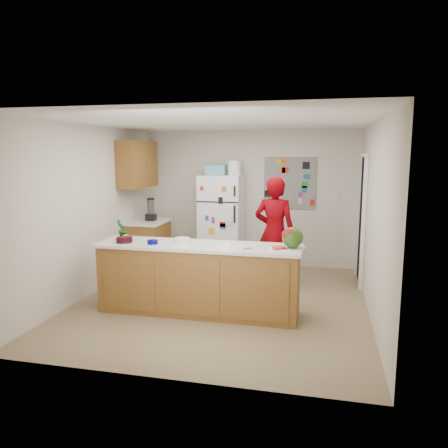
% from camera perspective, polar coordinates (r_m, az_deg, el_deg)
% --- Properties ---
extents(floor, '(4.00, 4.50, 0.02)m').
position_cam_1_polar(floor, '(6.34, -0.25, -10.10)').
color(floor, brown).
rests_on(floor, ground).
extents(wall_back, '(4.00, 0.02, 2.50)m').
position_cam_1_polar(wall_back, '(8.24, 3.36, 3.35)').
color(wall_back, beige).
rests_on(wall_back, ground).
extents(wall_left, '(0.02, 4.50, 2.50)m').
position_cam_1_polar(wall_left, '(6.79, -17.01, 1.72)').
color(wall_left, beige).
rests_on(wall_left, ground).
extents(wall_right, '(0.02, 4.50, 2.50)m').
position_cam_1_polar(wall_right, '(5.92, 19.04, 0.58)').
color(wall_right, beige).
rests_on(wall_right, ground).
extents(ceiling, '(4.00, 4.50, 0.02)m').
position_cam_1_polar(ceiling, '(6.00, -0.27, 13.25)').
color(ceiling, white).
rests_on(ceiling, wall_back).
extents(doorway, '(0.03, 0.85, 2.04)m').
position_cam_1_polar(doorway, '(7.38, 17.62, 0.45)').
color(doorway, black).
rests_on(doorway, ground).
extents(peninsula_base, '(2.60, 0.62, 0.88)m').
position_cam_1_polar(peninsula_base, '(5.79, -3.35, -7.32)').
color(peninsula_base, brown).
rests_on(peninsula_base, floor).
extents(peninsula_top, '(2.68, 0.70, 0.04)m').
position_cam_1_polar(peninsula_top, '(5.68, -3.39, -2.86)').
color(peninsula_top, silver).
rests_on(peninsula_top, peninsula_base).
extents(side_counter_base, '(0.60, 0.80, 0.86)m').
position_cam_1_polar(side_counter_base, '(7.98, -9.90, -2.93)').
color(side_counter_base, brown).
rests_on(side_counter_base, floor).
extents(side_counter_top, '(0.64, 0.84, 0.04)m').
position_cam_1_polar(side_counter_top, '(7.90, -9.99, 0.27)').
color(side_counter_top, silver).
rests_on(side_counter_top, side_counter_base).
extents(upper_cabinets, '(0.35, 1.00, 0.80)m').
position_cam_1_polar(upper_cabinets, '(7.81, -11.22, 7.65)').
color(upper_cabinets, brown).
rests_on(upper_cabinets, wall_left).
extents(refrigerator, '(0.75, 0.70, 1.70)m').
position_cam_1_polar(refrigerator, '(8.02, -0.30, 0.32)').
color(refrigerator, silver).
rests_on(refrigerator, floor).
extents(fridge_top_bin, '(0.35, 0.28, 0.18)m').
position_cam_1_polar(fridge_top_bin, '(7.95, -1.01, 7.06)').
color(fridge_top_bin, '#5999B2').
rests_on(fridge_top_bin, refrigerator).
extents(photo_collage, '(0.95, 0.01, 0.95)m').
position_cam_1_polar(photo_collage, '(8.11, 8.61, 5.30)').
color(photo_collage, slate).
rests_on(photo_collage, wall_back).
extents(person, '(0.69, 0.50, 1.75)m').
position_cam_1_polar(person, '(6.79, 6.61, -1.14)').
color(person, '#5E0005').
rests_on(person, floor).
extents(blender_appliance, '(0.12, 0.12, 0.38)m').
position_cam_1_polar(blender_appliance, '(7.90, -9.54, 1.82)').
color(blender_appliance, black).
rests_on(blender_appliance, side_counter_top).
extents(cutting_board, '(0.45, 0.38, 0.01)m').
position_cam_1_polar(cutting_board, '(5.45, 8.26, -3.17)').
color(cutting_board, silver).
rests_on(cutting_board, peninsula_top).
extents(watermelon, '(0.26, 0.26, 0.26)m').
position_cam_1_polar(watermelon, '(5.44, 8.94, -1.75)').
color(watermelon, '#31631D').
rests_on(watermelon, cutting_board).
extents(watermelon_slice, '(0.17, 0.17, 0.02)m').
position_cam_1_polar(watermelon_slice, '(5.41, 7.16, -3.06)').
color(watermelon_slice, '#B82143').
rests_on(watermelon_slice, cutting_board).
extents(cherry_bowl, '(0.27, 0.27, 0.07)m').
position_cam_1_polar(cherry_bowl, '(5.93, -12.88, -2.02)').
color(cherry_bowl, black).
rests_on(cherry_bowl, peninsula_top).
extents(white_bowl, '(0.24, 0.24, 0.06)m').
position_cam_1_polar(white_bowl, '(5.81, -5.48, -2.12)').
color(white_bowl, white).
rests_on(white_bowl, peninsula_top).
extents(cobalt_bowl, '(0.15, 0.15, 0.05)m').
position_cam_1_polar(cobalt_bowl, '(5.76, -9.31, -2.34)').
color(cobalt_bowl, '#01025D').
rests_on(cobalt_bowl, peninsula_top).
extents(plate, '(0.24, 0.24, 0.02)m').
position_cam_1_polar(plate, '(6.04, -12.70, -2.08)').
color(plate, beige).
rests_on(plate, peninsula_top).
extents(paper_towel, '(0.20, 0.18, 0.02)m').
position_cam_1_polar(paper_towel, '(5.53, 0.01, -2.85)').
color(paper_towel, silver).
rests_on(paper_towel, peninsula_top).
extents(keys, '(0.11, 0.08, 0.01)m').
position_cam_1_polar(keys, '(5.40, 3.08, -3.21)').
color(keys, gray).
rests_on(keys, peninsula_top).
extents(potted_plant, '(0.18, 0.20, 0.28)m').
position_cam_1_polar(potted_plant, '(6.09, -13.19, -0.72)').
color(potted_plant, '#123F0D').
rests_on(potted_plant, peninsula_top).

